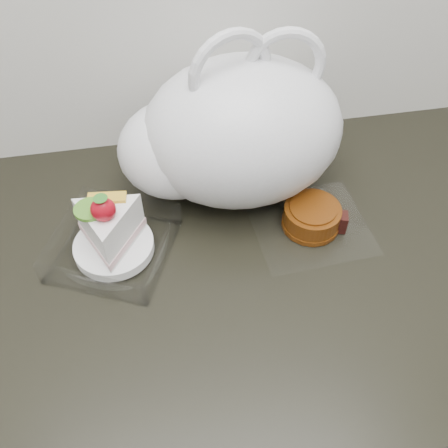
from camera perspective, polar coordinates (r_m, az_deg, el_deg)
The scene contains 4 objects.
counter at distance 1.16m, azimuth -1.19°, elevation -17.85°, with size 2.04×0.64×0.90m.
cake_tray at distance 0.78m, azimuth -12.73°, elevation -1.48°, with size 0.22×0.22×0.13m.
mooncake_wrap at distance 0.82m, azimuth 10.06°, elevation 0.63°, with size 0.19×0.18×0.04m.
plastic_bag at distance 0.80m, azimuth 0.60°, elevation 10.19°, with size 0.39×0.29×0.30m.
Camera 1 is at (-0.06, 1.23, 1.52)m, focal length 40.00 mm.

